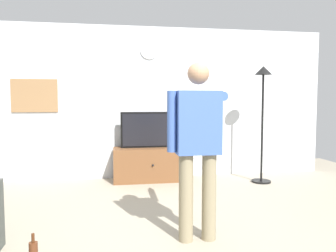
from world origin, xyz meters
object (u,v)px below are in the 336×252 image
floor_lamp (263,100)px  person_standing_nearer_lamp (198,140)px  tv_stand (151,164)px  wall_clock (149,50)px  framed_picture (35,96)px  television (151,130)px

floor_lamp → person_standing_nearer_lamp: 2.68m
tv_stand → wall_clock: (0.00, 0.29, 2.00)m
wall_clock → floor_lamp: 2.15m
tv_stand → floor_lamp: 2.18m
tv_stand → person_standing_nearer_lamp: bearing=-85.7°
wall_clock → person_standing_nearer_lamp: size_ratio=0.18×
tv_stand → framed_picture: framed_picture is taller
wall_clock → television: bearing=-90.0°
framed_picture → person_standing_nearer_lamp: framed_picture is taller
person_standing_nearer_lamp → tv_stand: bearing=94.3°
television → person_standing_nearer_lamp: size_ratio=0.60×
wall_clock → framed_picture: size_ratio=0.42×
floor_lamp → person_standing_nearer_lamp: (-1.65, -2.07, -0.41)m
television → floor_lamp: size_ratio=0.53×
television → floor_lamp: (1.83, -0.45, 0.52)m
wall_clock → person_standing_nearer_lamp: bearing=-86.1°
framed_picture → floor_lamp: (3.79, -0.70, -0.07)m
framed_picture → floor_lamp: floor_lamp is taller
framed_picture → person_standing_nearer_lamp: (2.14, -2.77, -0.49)m
wall_clock → framed_picture: bearing=179.9°
tv_stand → wall_clock: size_ratio=4.07×
tv_stand → framed_picture: 2.31m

